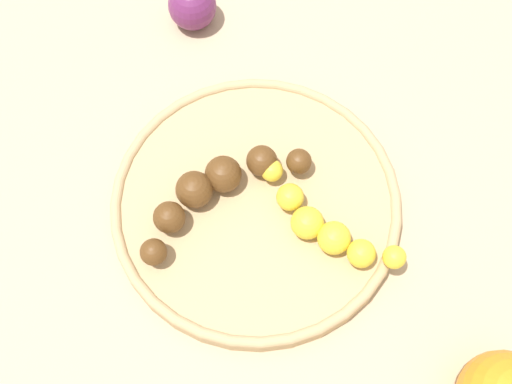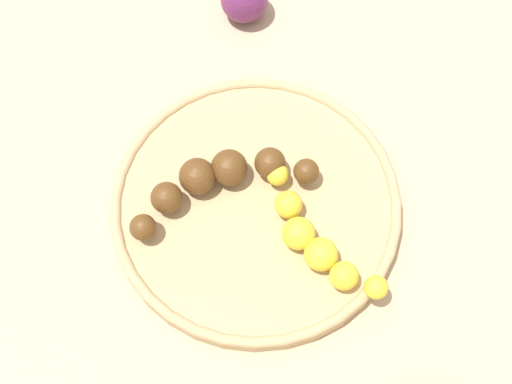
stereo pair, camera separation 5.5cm
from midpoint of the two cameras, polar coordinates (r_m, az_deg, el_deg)
The scene contains 4 objects.
ground_plane at distance 0.59m, azimuth 2.68°, elevation -1.83°, with size 2.40×2.40×0.00m, color tan.
fruit_bowl at distance 0.58m, azimuth 2.73°, elevation -1.36°, with size 0.27×0.27×0.02m.
banana_overripe at distance 0.56m, azimuth -0.71°, elevation 0.96°, with size 0.17×0.10×0.03m.
banana_yellow at distance 0.55m, azimuth 8.47°, elevation -4.60°, with size 0.05×0.15×0.03m.
Camera 2 is at (0.16, 0.16, 0.54)m, focal length 43.25 mm.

